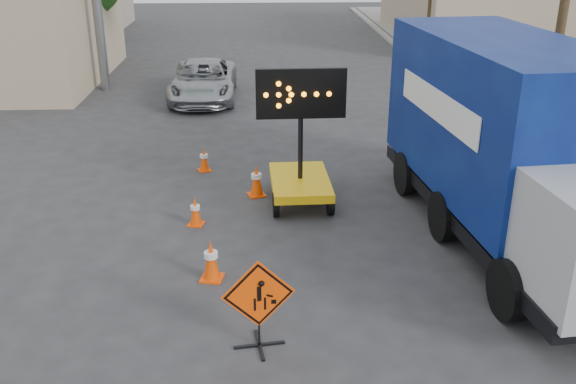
{
  "coord_description": "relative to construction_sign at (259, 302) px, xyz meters",
  "views": [
    {
      "loc": [
        -0.33,
        -7.69,
        6.04
      ],
      "look_at": [
        0.17,
        3.35,
        1.47
      ],
      "focal_mm": 40.0,
      "sensor_mm": 36.0,
      "label": 1
    }
  ],
  "objects": [
    {
      "name": "cone_b",
      "position": [
        -1.37,
        4.48,
        -0.47
      ],
      "size": [
        0.41,
        0.41,
        0.65
      ],
      "rotation": [
        0.0,
        0.0,
        -0.27
      ],
      "color": "#FF4705",
      "rests_on": "ground"
    },
    {
      "name": "cone_a",
      "position": [
        -0.87,
        2.11,
        -0.4
      ],
      "size": [
        0.47,
        0.47,
        0.79
      ],
      "rotation": [
        0.0,
        0.0,
        -0.18
      ],
      "color": "#FF4705",
      "rests_on": "ground"
    },
    {
      "name": "cone_c",
      "position": [
        -0.04,
        6.08,
        -0.4
      ],
      "size": [
        0.51,
        0.51,
        0.79
      ],
      "rotation": [
        0.0,
        0.0,
        0.32
      ],
      "color": "#FF4705",
      "rests_on": "ground"
    },
    {
      "name": "pickup_truck",
      "position": [
        -2.03,
        15.64,
        -0.08
      ],
      "size": [
        2.41,
        5.16,
        1.43
      ],
      "primitive_type": "imported",
      "rotation": [
        0.0,
        0.0,
        0.01
      ],
      "color": "#A4A6AB",
      "rests_on": "ground"
    },
    {
      "name": "curb_right",
      "position": [
        7.6,
        14.37,
        -0.74
      ],
      "size": [
        0.4,
        60.0,
        0.12
      ],
      "primitive_type": "cube",
      "color": "gray",
      "rests_on": "ground"
    },
    {
      "name": "sidewalk_right",
      "position": [
        9.9,
        14.37,
        -0.72
      ],
      "size": [
        4.0,
        60.0,
        0.15
      ],
      "primitive_type": "cube",
      "color": "gray",
      "rests_on": "ground"
    },
    {
      "name": "ground",
      "position": [
        0.4,
        -0.63,
        -0.8
      ],
      "size": [
        100.0,
        100.0,
        0.0
      ],
      "primitive_type": "plane",
      "color": "#2D2D30",
      "rests_on": "ground"
    },
    {
      "name": "arrow_board",
      "position": [
        0.99,
        5.65,
        -0.09
      ],
      "size": [
        2.02,
        2.28,
        3.19
      ],
      "rotation": [
        0.0,
        0.0,
        0.03
      ],
      "color": "yellow",
      "rests_on": "ground"
    },
    {
      "name": "box_truck",
      "position": [
        5.04,
        3.63,
        1.03
      ],
      "size": [
        3.34,
        8.69,
        4.03
      ],
      "rotation": [
        0.0,
        0.0,
        0.1
      ],
      "color": "black",
      "rests_on": "ground"
    },
    {
      "name": "construction_sign",
      "position": [
        0.0,
        0.0,
        0.0
      ],
      "size": [
        1.12,
        0.8,
        1.5
      ],
      "rotation": [
        0.0,
        0.0,
        0.15
      ],
      "color": "black",
      "rests_on": "ground"
    },
    {
      "name": "cone_d",
      "position": [
        -1.44,
        7.87,
        -0.47
      ],
      "size": [
        0.41,
        0.41,
        0.65
      ],
      "rotation": [
        0.0,
        0.0,
        0.29
      ],
      "color": "#FF4705",
      "rests_on": "ground"
    }
  ]
}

